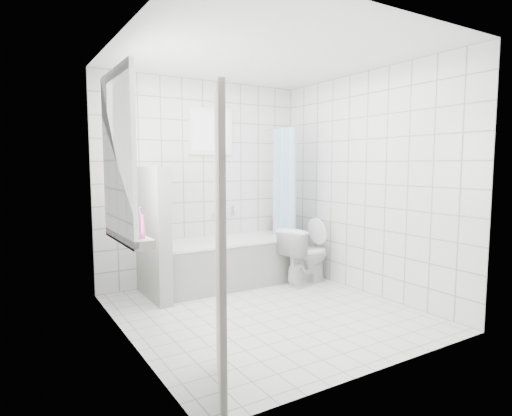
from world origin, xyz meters
TOP-DOWN VIEW (x-y plane):
  - ground at (0.00, 0.00)m, footprint 3.00×3.00m
  - ceiling at (0.00, 0.00)m, footprint 3.00×3.00m
  - wall_back at (0.00, 1.50)m, footprint 2.80×0.02m
  - wall_front at (0.00, -1.50)m, footprint 2.80×0.02m
  - wall_left at (-1.40, 0.00)m, footprint 0.02×3.00m
  - wall_right at (1.40, 0.00)m, footprint 0.02×3.00m
  - window_left at (-1.35, 0.30)m, footprint 0.01×0.90m
  - window_back at (0.10, 1.46)m, footprint 0.50×0.01m
  - window_sill at (-1.31, 0.30)m, footprint 0.18×1.02m
  - door at (-1.08, -1.12)m, footprint 0.37×0.75m
  - bathtub at (0.11, 1.12)m, footprint 1.77×0.77m
  - partition_wall at (-0.83, 1.07)m, footprint 0.15×0.85m
  - tiled_ledge at (1.13, 1.38)m, footprint 0.40×0.24m
  - toilet at (1.03, 0.65)m, footprint 0.79×0.57m
  - curtain_rod at (0.94, 1.10)m, footprint 0.02×0.80m
  - shower_curtain at (0.94, 0.97)m, footprint 0.14×0.48m
  - tub_faucet at (0.21, 1.46)m, footprint 0.18×0.06m
  - sill_bottles at (-1.30, 0.28)m, footprint 0.20×0.69m
  - ledge_bottles at (1.11, 1.37)m, footprint 0.19×0.15m

SIDE VIEW (x-z plane):
  - ground at x=0.00m, z-range 0.00..0.00m
  - tiled_ledge at x=1.13m, z-range 0.00..0.55m
  - bathtub at x=0.11m, z-range 0.00..0.58m
  - toilet at x=1.03m, z-range 0.00..0.73m
  - ledge_bottles at x=1.11m, z-range 0.54..0.81m
  - partition_wall at x=-0.83m, z-range 0.00..1.50m
  - tub_faucet at x=0.21m, z-range 0.82..0.88m
  - window_sill at x=-1.31m, z-range 0.82..0.90m
  - door at x=-1.08m, z-range 0.00..2.00m
  - sill_bottles at x=-1.30m, z-range 0.88..1.15m
  - shower_curtain at x=0.94m, z-range 0.21..1.99m
  - wall_back at x=0.00m, z-range 0.00..2.60m
  - wall_front at x=0.00m, z-range 0.00..2.60m
  - wall_left at x=-1.40m, z-range 0.00..2.60m
  - wall_right at x=1.40m, z-range 0.00..2.60m
  - window_left at x=-1.35m, z-range 0.90..2.30m
  - window_back at x=0.10m, z-range 1.70..2.20m
  - curtain_rod at x=0.94m, z-range 1.99..2.01m
  - ceiling at x=0.00m, z-range 2.60..2.60m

